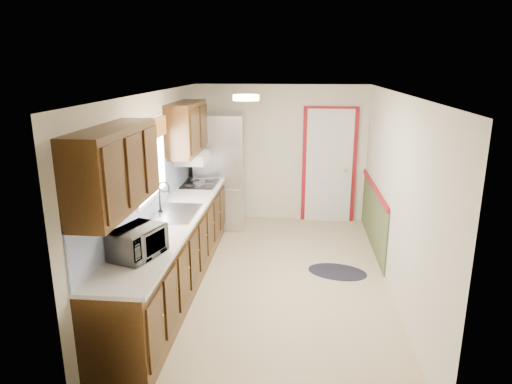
# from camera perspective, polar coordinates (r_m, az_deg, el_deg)

# --- Properties ---
(room_shell) EXTENTS (3.20, 5.20, 2.52)m
(room_shell) POSITION_cam_1_polar(r_m,az_deg,el_deg) (5.67, 2.06, 0.05)
(room_shell) COLOR tan
(room_shell) RESTS_ON ground
(kitchen_run) EXTENTS (0.63, 4.00, 2.20)m
(kitchen_run) POSITION_cam_1_polar(r_m,az_deg,el_deg) (5.72, -10.65, -4.19)
(kitchen_run) COLOR #331E0B
(kitchen_run) RESTS_ON ground
(back_wall_trim) EXTENTS (1.12, 2.30, 2.08)m
(back_wall_trim) POSITION_cam_1_polar(r_m,az_deg,el_deg) (7.91, 10.21, 1.99)
(back_wall_trim) COLOR maroon
(back_wall_trim) RESTS_ON ground
(ceiling_fixture) EXTENTS (0.30, 0.30, 0.06)m
(ceiling_fixture) POSITION_cam_1_polar(r_m,az_deg,el_deg) (5.30, -1.26, 11.72)
(ceiling_fixture) COLOR #FFD88C
(ceiling_fixture) RESTS_ON room_shell
(microwave) EXTENTS (0.44, 0.59, 0.35)m
(microwave) POSITION_cam_1_polar(r_m,az_deg,el_deg) (4.51, -14.62, -5.73)
(microwave) COLOR white
(microwave) RESTS_ON kitchen_run
(refrigerator) EXTENTS (0.87, 0.84, 1.94)m
(refrigerator) POSITION_cam_1_polar(r_m,az_deg,el_deg) (7.82, -4.54, 2.64)
(refrigerator) COLOR #B7B7BC
(refrigerator) RESTS_ON ground
(rug) EXTENTS (0.89, 0.69, 0.01)m
(rug) POSITION_cam_1_polar(r_m,az_deg,el_deg) (6.39, 10.12, -9.79)
(rug) COLOR black
(rug) RESTS_ON ground
(cooktop) EXTENTS (0.51, 0.62, 0.02)m
(cooktop) POSITION_cam_1_polar(r_m,az_deg,el_deg) (7.08, -7.01, 1.04)
(cooktop) COLOR black
(cooktop) RESTS_ON kitchen_run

